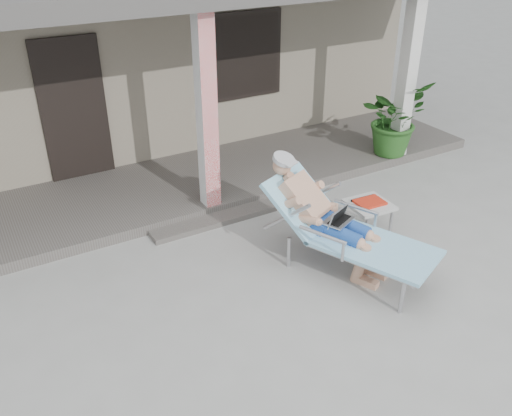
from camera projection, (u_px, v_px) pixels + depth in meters
ground at (295, 293)px, 6.09m from camera, size 60.00×60.00×0.00m
house at (107, 37)px, 10.20m from camera, size 10.40×5.40×3.30m
porch_deck at (187, 184)px, 8.32m from camera, size 10.00×2.00×0.15m
porch_step at (221, 219)px, 7.47m from camera, size 2.00×0.30×0.07m
lounger at (336, 204)px, 6.17m from camera, size 1.52×2.17×1.37m
side_table at (369, 206)px, 7.04m from camera, size 0.56×0.56×0.47m
potted_palm at (394, 118)px, 8.93m from camera, size 1.29×1.18×1.21m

